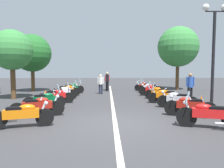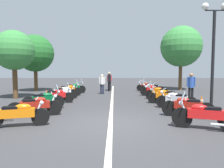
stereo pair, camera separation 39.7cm
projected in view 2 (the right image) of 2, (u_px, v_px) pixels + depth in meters
name	position (u px, v px, depth m)	size (l,w,h in m)	color
ground_plane	(111.00, 123.00, 7.23)	(80.00, 80.00, 0.00)	#38383A
lane_centre_stripe	(112.00, 101.00, 12.30)	(22.66, 0.16, 0.01)	beige
motorcycle_left_row_0	(18.00, 114.00, 6.76)	(0.84, 2.06, 0.99)	black
motorcycle_left_row_1	(36.00, 106.00, 8.28)	(0.98, 2.10, 1.00)	black
motorcycle_left_row_2	(44.00, 100.00, 9.80)	(1.03, 1.92, 1.22)	black
motorcycle_left_row_3	(56.00, 95.00, 11.57)	(0.88, 2.06, 1.20)	black
motorcycle_left_row_4	(63.00, 92.00, 13.23)	(1.01, 2.01, 1.00)	black
motorcycle_left_row_5	(68.00, 90.00, 14.79)	(0.81, 2.05, 1.20)	black
motorcycle_left_row_6	(73.00, 88.00, 16.38)	(0.96, 2.06, 1.21)	black
motorcycle_right_row_0	(204.00, 115.00, 6.49)	(0.93, 2.04, 1.23)	black
motorcycle_right_row_1	(187.00, 106.00, 8.13)	(0.96, 2.01, 1.01)	black
motorcycle_right_row_2	(176.00, 100.00, 9.89)	(1.02, 1.92, 1.00)	black
motorcycle_right_row_3	(165.00, 96.00, 11.32)	(0.96, 2.02, 1.20)	black
motorcycle_right_row_4	(160.00, 93.00, 12.95)	(1.06, 1.88, 1.20)	black
motorcycle_right_row_5	(154.00, 90.00, 14.66)	(0.88, 1.98, 1.01)	black
motorcycle_right_row_6	(152.00, 88.00, 16.33)	(1.17, 1.98, 1.20)	black
motorcycle_right_row_7	(147.00, 86.00, 17.92)	(1.05, 1.92, 0.98)	black
street_lamp_twin_globe	(214.00, 38.00, 9.24)	(0.32, 1.22, 5.07)	black
traffic_cone_0	(47.00, 94.00, 13.61)	(0.36, 0.36, 0.61)	orange
traffic_cone_1	(201.00, 101.00, 10.45)	(0.36, 0.36, 0.61)	orange
bystander_0	(109.00, 80.00, 18.04)	(0.49, 0.32, 1.77)	black
bystander_1	(109.00, 80.00, 18.91)	(0.33, 0.46, 1.67)	black
bystander_2	(191.00, 85.00, 12.05)	(0.32, 0.53, 1.76)	black
bystander_3	(102.00, 83.00, 15.96)	(0.32, 0.52, 1.59)	#1E2338
roadside_tree_0	(181.00, 47.00, 18.84)	(3.89, 3.89, 6.13)	brown
roadside_tree_1	(14.00, 51.00, 13.28)	(2.68, 2.68, 4.62)	brown
roadside_tree_2	(35.00, 53.00, 17.85)	(3.35, 3.35, 5.14)	brown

